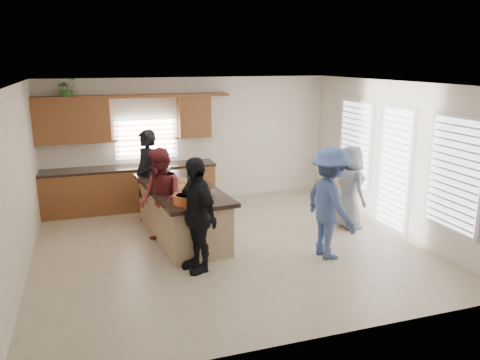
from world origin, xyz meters
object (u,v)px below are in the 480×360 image
object	(u,v)px
island	(182,213)
woman_right_front	(350,187)
woman_right_back	(330,203)
salad_bowl	(186,199)
woman_left_front	(196,215)
woman_left_back	(148,177)
woman_left_mid	(161,199)

from	to	relation	value
island	woman_right_front	distance (m)	3.22
island	woman_right_back	bearing A→B (deg)	-43.43
salad_bowl	woman_left_front	bearing A→B (deg)	-82.03
woman_left_back	woman_right_front	distance (m)	3.94
woman_left_back	woman_right_front	world-z (taller)	woman_left_back
island	salad_bowl	distance (m)	1.17
woman_left_mid	woman_left_back	bearing A→B (deg)	167.99
island	woman_left_back	distance (m)	1.21
woman_left_back	woman_right_back	size ratio (longest dim) A/B	1.01
woman_right_back	woman_left_back	bearing A→B (deg)	39.30
woman_left_mid	woman_right_front	world-z (taller)	woman_left_mid
woman_left_back	woman_right_back	world-z (taller)	woman_left_back
island	woman_right_back	xyz separation A→B (m)	(2.12, -1.62, 0.47)
woman_right_back	woman_right_front	distance (m)	1.54
salad_bowl	woman_right_back	distance (m)	2.32
salad_bowl	woman_left_mid	xyz separation A→B (m)	(-0.32, 0.62, -0.16)
woman_left_front	woman_left_back	bearing A→B (deg)	173.67
woman_left_front	woman_right_front	world-z (taller)	woman_left_front
woman_left_mid	woman_left_front	world-z (taller)	woman_left_front
woman_left_front	island	bearing A→B (deg)	161.93
salad_bowl	woman_left_back	xyz separation A→B (m)	(-0.35, 2.02, -0.10)
island	woman_right_front	xyz separation A→B (m)	(3.16, -0.50, 0.35)
woman_left_mid	woman_right_front	bearing A→B (deg)	74.69
woman_left_mid	woman_right_back	world-z (taller)	woman_right_back
woman_right_front	woman_left_back	bearing A→B (deg)	65.28
woman_left_mid	woman_left_front	size ratio (longest dim) A/B	0.98
salad_bowl	woman_right_front	bearing A→B (deg)	8.77
woman_left_front	woman_right_front	bearing A→B (deg)	90.26
woman_left_front	woman_right_front	distance (m)	3.35
woman_left_front	woman_right_back	xyz separation A→B (m)	(2.17, -0.18, 0.03)
salad_bowl	woman_right_front	size ratio (longest dim) A/B	0.25
salad_bowl	woman_right_back	xyz separation A→B (m)	(2.23, -0.61, -0.11)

